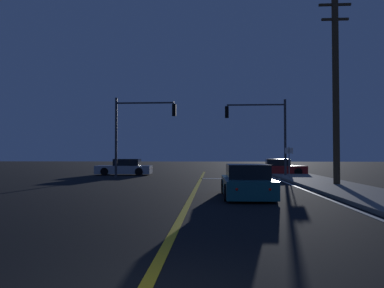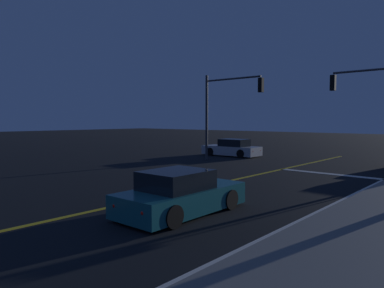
{
  "view_description": "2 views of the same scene",
  "coord_description": "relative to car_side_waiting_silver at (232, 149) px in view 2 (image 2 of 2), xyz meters",
  "views": [
    {
      "loc": [
        0.89,
        -3.85,
        1.75
      ],
      "look_at": [
        -0.55,
        20.35,
        2.42
      ],
      "focal_mm": 33.87,
      "sensor_mm": 36.0,
      "label": 1
    },
    {
      "loc": [
        9.59,
        3.15,
        2.86
      ],
      "look_at": [
        -0.29,
        14.31,
        1.84
      ],
      "focal_mm": 33.31,
      "sensor_mm": 36.0,
      "label": 2
    }
  ],
  "objects": [
    {
      "name": "sidewalk_right",
      "position": [
        13.72,
        -14.44,
        -0.51
      ],
      "size": [
        3.2,
        42.05,
        0.15
      ],
      "primitive_type": "cube",
      "color": "slate",
      "rests_on": "ground"
    },
    {
      "name": "lane_line_center",
      "position": [
        6.54,
        -14.44,
        -0.58
      ],
      "size": [
        0.2,
        39.71,
        0.01
      ],
      "primitive_type": "cube",
      "color": "gold",
      "rests_on": "ground"
    },
    {
      "name": "lane_line_edge_right",
      "position": [
        11.87,
        -14.44,
        -0.58
      ],
      "size": [
        0.16,
        39.71,
        0.01
      ],
      "primitive_type": "cube",
      "color": "silver",
      "rests_on": "ground"
    },
    {
      "name": "stop_bar",
      "position": [
        9.33,
        -4.26,
        -0.58
      ],
      "size": [
        5.58,
        0.5,
        0.01
      ],
      "primitive_type": "cube",
      "color": "silver",
      "rests_on": "ground"
    },
    {
      "name": "car_side_waiting_silver",
      "position": [
        0.0,
        0.0,
        0.0
      ],
      "size": [
        4.63,
        2.01,
        1.34
      ],
      "rotation": [
        0.0,
        0.0,
        1.6
      ],
      "color": "#B2B5BA",
      "rests_on": "ground"
    },
    {
      "name": "car_mid_block_teal",
      "position": [
        8.78,
        -15.19,
        -0.0
      ],
      "size": [
        2.02,
        4.33,
        1.34
      ],
      "rotation": [
        0.0,
        0.0,
        0.02
      ],
      "color": "#195960",
      "rests_on": "ground"
    },
    {
      "name": "traffic_signal_far_left",
      "position": [
        1.79,
        -3.36,
        3.43
      ],
      "size": [
        4.59,
        0.28,
        5.97
      ],
      "color": "#38383D",
      "rests_on": "ground"
    }
  ]
}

